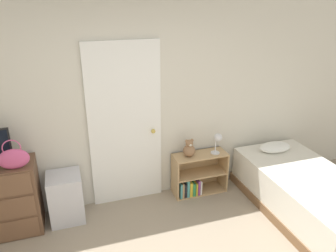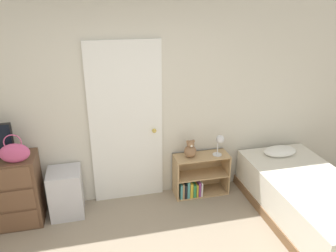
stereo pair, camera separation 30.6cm
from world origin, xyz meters
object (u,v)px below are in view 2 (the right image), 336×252
Objects in this scene: bookshelf at (196,178)px; desk_lamp at (220,141)px; bed at (308,200)px; storage_bin at (66,192)px; teddy_bear at (190,150)px; handbag at (14,153)px.

desk_lamp is (0.29, -0.05, 0.55)m from bookshelf.
desk_lamp is 1.27m from bed.
bed is at bearing -15.52° from storage_bin.
bed reaches higher than bookshelf.
handbag is at bearing -174.33° from teddy_bear.
desk_lamp is at bearing 3.77° from handbag.
desk_lamp reaches higher than bookshelf.
teddy_bear is 0.40m from desk_lamp.
desk_lamp is at bearing -6.37° from teddy_bear.
storage_bin is at bearing -178.19° from bookshelf.
desk_lamp is at bearing 0.20° from storage_bin.
desk_lamp is at bearing -9.28° from bookshelf.
bookshelf is 0.37× the size of bed.
teddy_bear is at bearing -177.82° from bookshelf.
handbag is 3.43m from bed.
handbag is 0.56× the size of storage_bin.
bookshelf is at bearing 5.51° from handbag.
bookshelf is at bearing 2.18° from teddy_bear.
bookshelf is 2.53× the size of desk_lamp.
handbag is at bearing -161.27° from storage_bin.
teddy_bear is 1.55m from bed.
teddy_bear reaches higher than bed.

